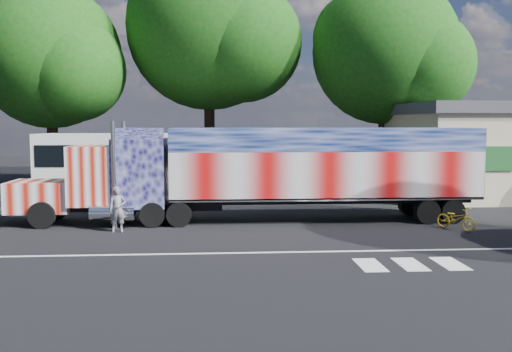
{
  "coord_description": "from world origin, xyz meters",
  "views": [
    {
      "loc": [
        -1.64,
        -20.84,
        4.15
      ],
      "look_at": [
        0.0,
        3.0,
        1.9
      ],
      "focal_mm": 40.0,
      "sensor_mm": 36.0,
      "label": 1
    }
  ],
  "objects": [
    {
      "name": "semi_truck",
      "position": [
        0.42,
        2.85,
        2.17
      ],
      "size": [
        19.74,
        3.12,
        4.21
      ],
      "color": "black",
      "rests_on": "ground"
    },
    {
      "name": "tree_ne_a",
      "position": [
        9.22,
        15.12,
        8.6
      ],
      "size": [
        9.73,
        9.27,
        13.29
      ],
      "color": "black",
      "rests_on": "ground"
    },
    {
      "name": "ground",
      "position": [
        0.0,
        0.0,
        0.0
      ],
      "size": [
        100.0,
        100.0,
        0.0
      ],
      "primitive_type": "plane",
      "color": "black"
    },
    {
      "name": "lane_markings",
      "position": [
        1.71,
        -3.77,
        0.01
      ],
      "size": [
        30.0,
        2.67,
        0.01
      ],
      "color": "silver",
      "rests_on": "ground"
    },
    {
      "name": "tree_nw_a",
      "position": [
        -12.2,
        17.24,
        8.31
      ],
      "size": [
        9.67,
        9.21,
        12.97
      ],
      "color": "black",
      "rests_on": "ground"
    },
    {
      "name": "coach_bus",
      "position": [
        -5.03,
        10.18,
        1.84
      ],
      "size": [
        12.23,
        2.85,
        3.56
      ],
      "color": "silver",
      "rests_on": "ground"
    },
    {
      "name": "bicycle",
      "position": [
        7.6,
        0.38,
        0.44
      ],
      "size": [
        1.43,
        1.7,
        0.88
      ],
      "primitive_type": "imported",
      "rotation": [
        0.0,
        0.0,
        0.61
      ],
      "color": "gold",
      "rests_on": "ground"
    },
    {
      "name": "tree_n_mid",
      "position": [
        -1.94,
        18.07,
        10.4
      ],
      "size": [
        11.52,
        10.97,
        15.95
      ],
      "color": "black",
      "rests_on": "ground"
    },
    {
      "name": "woman",
      "position": [
        -5.43,
        0.88,
        0.87
      ],
      "size": [
        0.68,
        0.5,
        1.73
      ],
      "primitive_type": "imported",
      "rotation": [
        0.0,
        0.0,
        0.14
      ],
      "color": "slate",
      "rests_on": "ground"
    }
  ]
}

